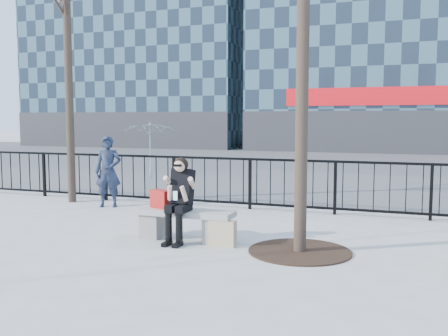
% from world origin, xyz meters
% --- Properties ---
extents(ground, '(120.00, 120.00, 0.00)m').
position_xyz_m(ground, '(0.00, 0.00, 0.00)').
color(ground, '#999994').
rests_on(ground, ground).
extents(street_surface, '(60.00, 23.00, 0.01)m').
position_xyz_m(street_surface, '(0.00, 15.00, 0.00)').
color(street_surface, '#474747').
rests_on(street_surface, ground).
extents(railing, '(14.00, 0.06, 1.10)m').
position_xyz_m(railing, '(0.00, 3.00, 0.55)').
color(railing, black).
rests_on(railing, ground).
extents(tree_grate, '(1.50, 1.50, 0.02)m').
position_xyz_m(tree_grate, '(1.90, -0.10, 0.01)').
color(tree_grate, black).
rests_on(tree_grate, ground).
extents(bench_main, '(1.65, 0.46, 0.49)m').
position_xyz_m(bench_main, '(0.00, 0.00, 0.30)').
color(bench_main, slate).
rests_on(bench_main, ground).
extents(seated_woman, '(0.50, 0.64, 1.34)m').
position_xyz_m(seated_woman, '(0.00, -0.16, 0.67)').
color(seated_woman, black).
rests_on(seated_woman, ground).
extents(handbag, '(0.40, 0.29, 0.30)m').
position_xyz_m(handbag, '(-0.41, 0.02, 0.64)').
color(handbag, '#A91914').
rests_on(handbag, bench_main).
extents(shopping_bag, '(0.42, 0.17, 0.40)m').
position_xyz_m(shopping_bag, '(0.72, -0.15, 0.20)').
color(shopping_bag, '#CBB98F').
rests_on(shopping_bag, ground).
extents(standing_man, '(0.67, 0.54, 1.57)m').
position_xyz_m(standing_man, '(-2.82, 2.21, 0.79)').
color(standing_man, black).
rests_on(standing_man, ground).
extents(vendor_umbrella, '(2.63, 2.65, 1.87)m').
position_xyz_m(vendor_umbrella, '(-4.60, 7.46, 0.94)').
color(vendor_umbrella, gold).
rests_on(vendor_umbrella, ground).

